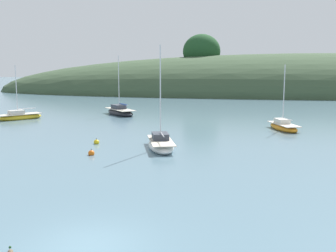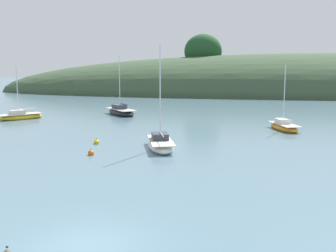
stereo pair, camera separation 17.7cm
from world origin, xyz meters
name	(u,v)px [view 2 (the right image)]	position (x,y,z in m)	size (l,w,h in m)	color
ground_plane	(86,245)	(0.00, 0.00, 0.00)	(400.00, 400.00, 0.00)	slate
far_shoreline_hill	(317,93)	(24.95, 80.74, 0.08)	(150.00, 36.00, 22.47)	#384C33
sailboat_teal_outer	(161,144)	(-0.07, 16.58, 0.34)	(3.14, 5.58, 7.87)	white
sailboat_red_portside	(21,116)	(-18.94, 30.77, 0.33)	(4.65, 4.99, 6.45)	gold
sailboat_navy_dinghy	(121,112)	(-8.46, 36.66, 0.38)	(5.43, 6.04, 7.66)	#232328
sailboat_white_near	(284,127)	(10.38, 27.06, 0.31)	(3.01, 5.08, 6.46)	orange
mooring_buoy_channel	(91,153)	(-4.53, 13.71, 0.12)	(0.44, 0.44, 0.54)	orange
mooring_buoy_inner	(96,142)	(-5.44, 17.67, 0.12)	(0.44, 0.44, 0.54)	yellow
duck_straggler	(7,252)	(-2.37, -0.92, 0.05)	(0.33, 0.40, 0.24)	brown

